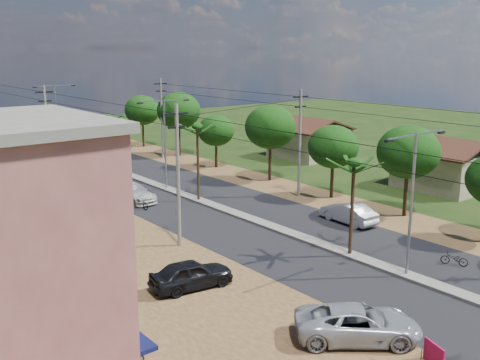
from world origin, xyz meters
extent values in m
plane|color=black|center=(0.00, 0.00, 0.00)|extent=(160.00, 160.00, 0.00)
cube|color=black|center=(0.00, 15.00, 0.02)|extent=(12.00, 110.00, 0.04)
cube|color=#605E56|center=(0.00, 18.00, 0.09)|extent=(1.00, 90.00, 0.18)
cube|color=#53321C|center=(-15.00, 8.00, 0.02)|extent=(18.00, 46.00, 0.04)
cube|color=#53321C|center=(8.50, 15.00, 0.01)|extent=(5.00, 90.00, 0.03)
cube|color=#0D1138|center=(-17.60, 0.00, 3.10)|extent=(0.80, 5.40, 0.15)
cube|color=navy|center=(-17.92, 0.00, 6.50)|extent=(0.12, 4.20, 1.20)
cube|color=#0D1138|center=(-17.60, 7.00, 3.10)|extent=(0.80, 5.40, 0.15)
cube|color=black|center=(-17.95, 7.00, 1.30)|extent=(0.10, 3.00, 2.40)
cube|color=navy|center=(-17.92, 7.00, 5.85)|extent=(0.12, 4.20, 1.20)
cube|color=gray|center=(20.00, 10.00, 1.65)|extent=(7.00, 7.00, 3.30)
cube|color=gray|center=(21.00, 28.00, 1.65)|extent=(7.00, 7.00, 3.30)
cylinder|color=black|center=(9.70, 7.00, 2.27)|extent=(0.28, 0.28, 4.55)
ellipsoid|color=black|center=(9.70, 7.00, 4.88)|extent=(4.60, 4.60, 3.91)
cylinder|color=black|center=(9.40, 14.00, 2.03)|extent=(0.28, 0.28, 4.06)
ellipsoid|color=black|center=(9.40, 14.00, 4.35)|extent=(4.20, 4.20, 3.57)
cylinder|color=black|center=(9.60, 22.00, 2.38)|extent=(0.28, 0.28, 4.76)
ellipsoid|color=black|center=(9.60, 22.00, 5.10)|extent=(4.80, 4.80, 4.08)
cylinder|color=black|center=(9.20, 30.00, 1.82)|extent=(0.28, 0.28, 3.64)
ellipsoid|color=black|center=(9.20, 30.00, 3.90)|extent=(3.80, 3.80, 3.23)
cylinder|color=black|center=(9.80, 38.00, 2.45)|extent=(0.28, 0.28, 4.90)
ellipsoid|color=black|center=(9.80, 38.00, 5.25)|extent=(5.00, 5.00, 4.25)
cylinder|color=black|center=(9.50, 46.00, 2.17)|extent=(0.28, 0.28, 4.34)
ellipsoid|color=black|center=(9.50, 46.00, 4.65)|extent=(4.40, 4.40, 3.74)
cylinder|color=black|center=(0.00, 4.00, 2.90)|extent=(0.22, 0.22, 5.80)
cylinder|color=black|center=(0.00, 20.00, 3.10)|extent=(0.22, 0.22, 6.20)
cylinder|color=black|center=(0.00, 36.00, 2.75)|extent=(0.22, 0.22, 5.50)
cylinder|color=gray|center=(0.00, 0.00, 4.00)|extent=(0.16, 0.16, 8.00)
cube|color=gray|center=(1.20, 0.00, 7.90)|extent=(2.40, 0.08, 0.08)
cube|color=gray|center=(-1.20, 0.00, 7.90)|extent=(2.40, 0.08, 0.08)
cube|color=black|center=(2.30, 0.00, 7.80)|extent=(0.50, 0.18, 0.12)
cube|color=black|center=(-2.30, 0.00, 7.80)|extent=(0.50, 0.18, 0.12)
cylinder|color=gray|center=(0.00, 25.00, 4.00)|extent=(0.16, 0.16, 8.00)
cube|color=gray|center=(1.20, 25.00, 7.90)|extent=(2.40, 0.08, 0.08)
cube|color=gray|center=(-1.20, 25.00, 7.90)|extent=(2.40, 0.08, 0.08)
cube|color=black|center=(2.30, 25.00, 7.80)|extent=(0.50, 0.18, 0.12)
cube|color=black|center=(-2.30, 25.00, 7.80)|extent=(0.50, 0.18, 0.12)
cylinder|color=gray|center=(0.00, 50.00, 4.00)|extent=(0.16, 0.16, 8.00)
cube|color=gray|center=(1.20, 50.00, 7.90)|extent=(2.40, 0.08, 0.08)
cube|color=gray|center=(-1.20, 50.00, 7.90)|extent=(2.40, 0.08, 0.08)
cube|color=black|center=(2.30, 50.00, 7.80)|extent=(0.50, 0.18, 0.12)
cube|color=black|center=(-2.30, 50.00, 7.80)|extent=(0.50, 0.18, 0.12)
cylinder|color=#605E56|center=(-7.00, 12.00, 4.50)|extent=(0.24, 0.24, 9.00)
cube|color=black|center=(-7.00, 12.00, 8.40)|extent=(1.60, 0.12, 0.12)
cube|color=black|center=(-7.00, 12.00, 7.60)|extent=(1.20, 0.12, 0.12)
cylinder|color=#605E56|center=(-7.00, 34.00, 4.50)|extent=(0.24, 0.24, 9.00)
cube|color=black|center=(-7.00, 34.00, 8.40)|extent=(1.60, 0.12, 0.12)
cube|color=black|center=(-7.00, 34.00, 7.60)|extent=(1.20, 0.12, 0.12)
cylinder|color=#605E56|center=(7.50, 16.00, 4.50)|extent=(0.24, 0.24, 9.00)
cube|color=black|center=(7.50, 16.00, 8.40)|extent=(1.60, 0.12, 0.12)
cube|color=black|center=(7.50, 16.00, 7.60)|extent=(1.20, 0.12, 0.12)
cylinder|color=#605E56|center=(7.50, 38.00, 4.50)|extent=(0.24, 0.24, 9.00)
cube|color=black|center=(7.50, 38.00, 8.40)|extent=(1.60, 0.12, 0.12)
cube|color=black|center=(7.50, 38.00, 7.60)|extent=(1.20, 0.12, 0.12)
imported|color=#A7ABAF|center=(5.00, 8.42, 0.73)|extent=(1.78, 4.51, 1.46)
imported|color=beige|center=(-4.14, 23.27, 0.70)|extent=(2.17, 4.93, 1.41)
imported|color=#A7ABAF|center=(-7.50, -2.77, 0.75)|extent=(5.73, 5.34, 1.50)
imported|color=black|center=(-10.04, 6.16, 0.75)|extent=(4.63, 2.40, 1.51)
imported|color=black|center=(3.50, -0.78, 0.40)|extent=(1.12, 1.59, 0.79)
imported|color=black|center=(-4.80, 20.95, 0.48)|extent=(0.85, 1.90, 0.96)
imported|color=black|center=(-2.63, 31.87, 0.49)|extent=(0.88, 1.70, 0.98)
cube|color=#A30F46|center=(-6.77, -6.00, 0.50)|extent=(0.48, 1.15, 1.00)
cylinder|color=black|center=(-6.77, -5.45, 0.25)|extent=(0.04, 0.04, 0.50)
camera|label=1|loc=(-25.18, -16.70, 12.26)|focal=42.00mm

